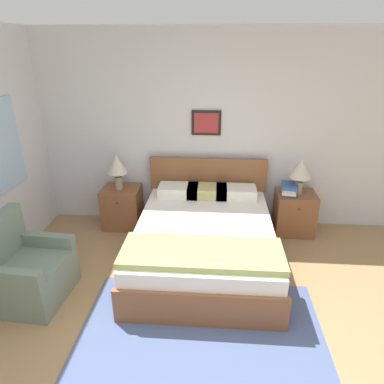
{
  "coord_description": "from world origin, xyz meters",
  "views": [
    {
      "loc": [
        0.15,
        -1.65,
        2.38
      ],
      "look_at": [
        -0.09,
        1.56,
        0.99
      ],
      "focal_mm": 32.0,
      "sensor_mm": 36.0,
      "label": 1
    }
  ],
  "objects_px": {
    "bed": "(204,240)",
    "nightstand_near_window": "(122,207)",
    "nightstand_by_door": "(294,213)",
    "table_lamp_near_window": "(117,166)",
    "armchair": "(26,272)",
    "table_lamp_by_door": "(301,170)"
  },
  "relations": [
    {
      "from": "armchair",
      "to": "table_lamp_by_door",
      "type": "relative_size",
      "value": 1.84
    },
    {
      "from": "bed",
      "to": "table_lamp_near_window",
      "type": "bearing_deg",
      "value": 147.3
    },
    {
      "from": "table_lamp_near_window",
      "to": "nightstand_near_window",
      "type": "bearing_deg",
      "value": 60.29
    },
    {
      "from": "nightstand_by_door",
      "to": "table_lamp_near_window",
      "type": "height_order",
      "value": "table_lamp_near_window"
    },
    {
      "from": "nightstand_by_door",
      "to": "armchair",
      "type": "bearing_deg",
      "value": -152.18
    },
    {
      "from": "nightstand_by_door",
      "to": "table_lamp_near_window",
      "type": "xyz_separation_m",
      "value": [
        -2.38,
        -0.02,
        0.62
      ]
    },
    {
      "from": "bed",
      "to": "table_lamp_by_door",
      "type": "xyz_separation_m",
      "value": [
        1.19,
        0.77,
        0.62
      ]
    },
    {
      "from": "nightstand_by_door",
      "to": "table_lamp_by_door",
      "type": "bearing_deg",
      "value": -73.21
    },
    {
      "from": "armchair",
      "to": "nightstand_by_door",
      "type": "bearing_deg",
      "value": 121.64
    },
    {
      "from": "bed",
      "to": "nightstand_near_window",
      "type": "bearing_deg",
      "value": 146.23
    },
    {
      "from": "armchair",
      "to": "nightstand_by_door",
      "type": "xyz_separation_m",
      "value": [
        2.93,
        1.55,
        -0.01
      ]
    },
    {
      "from": "nightstand_near_window",
      "to": "nightstand_by_door",
      "type": "xyz_separation_m",
      "value": [
        2.36,
        0.0,
        0.0
      ]
    },
    {
      "from": "table_lamp_near_window",
      "to": "bed",
      "type": "bearing_deg",
      "value": -32.7
    },
    {
      "from": "table_lamp_by_door",
      "to": "table_lamp_near_window",
      "type": "bearing_deg",
      "value": 180.0
    },
    {
      "from": "armchair",
      "to": "table_lamp_by_door",
      "type": "height_order",
      "value": "table_lamp_by_door"
    },
    {
      "from": "bed",
      "to": "table_lamp_near_window",
      "type": "xyz_separation_m",
      "value": [
        -1.19,
        0.77,
        0.62
      ]
    },
    {
      "from": "nightstand_near_window",
      "to": "table_lamp_by_door",
      "type": "height_order",
      "value": "table_lamp_by_door"
    },
    {
      "from": "armchair",
      "to": "nightstand_near_window",
      "type": "distance_m",
      "value": 1.65
    },
    {
      "from": "nightstand_near_window",
      "to": "bed",
      "type": "bearing_deg",
      "value": -33.77
    },
    {
      "from": "bed",
      "to": "table_lamp_near_window",
      "type": "relative_size",
      "value": 4.27
    },
    {
      "from": "nightstand_near_window",
      "to": "table_lamp_near_window",
      "type": "distance_m",
      "value": 0.62
    },
    {
      "from": "nightstand_near_window",
      "to": "table_lamp_near_window",
      "type": "xyz_separation_m",
      "value": [
        -0.01,
        -0.02,
        0.62
      ]
    }
  ]
}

